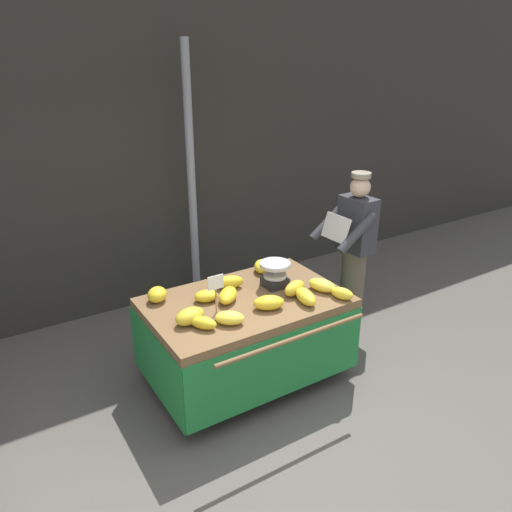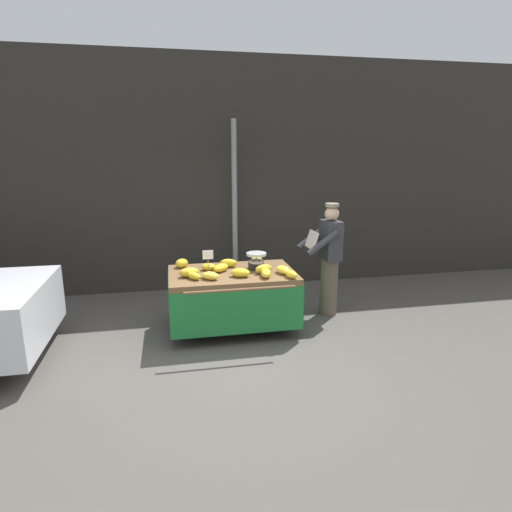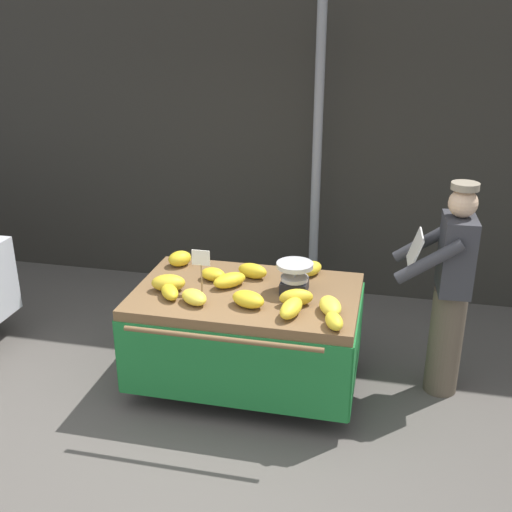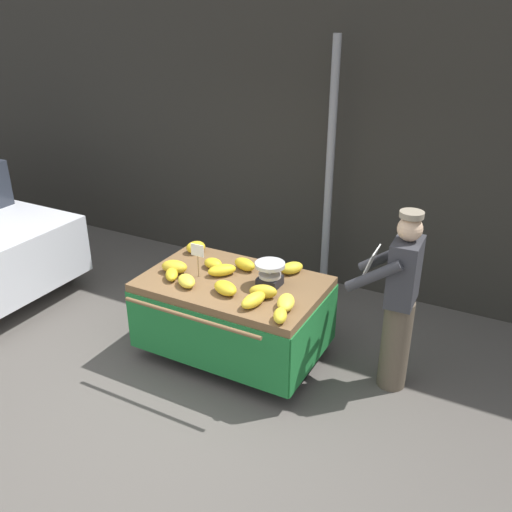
{
  "view_description": "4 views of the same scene",
  "coord_description": "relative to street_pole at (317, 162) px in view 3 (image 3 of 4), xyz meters",
  "views": [
    {
      "loc": [
        -1.86,
        -2.28,
        2.88
      ],
      "look_at": [
        0.29,
        1.18,
        1.17
      ],
      "focal_mm": 35.21,
      "sensor_mm": 36.0,
      "label": 1
    },
    {
      "loc": [
        -0.68,
        -4.51,
        2.47
      ],
      "look_at": [
        0.43,
        0.98,
        1.08
      ],
      "focal_mm": 30.01,
      "sensor_mm": 36.0,
      "label": 2
    },
    {
      "loc": [
        1.13,
        -3.11,
        2.86
      ],
      "look_at": [
        0.2,
        1.0,
        1.17
      ],
      "focal_mm": 43.42,
      "sensor_mm": 36.0,
      "label": 3
    },
    {
      "loc": [
        2.49,
        -2.91,
        3.25
      ],
      "look_at": [
        0.29,
        1.21,
        1.08
      ],
      "focal_mm": 38.46,
      "sensor_mm": 36.0,
      "label": 4
    }
  ],
  "objects": [
    {
      "name": "banana_bunch_11",
      "position": [
        0.13,
        -1.25,
        -0.58
      ],
      "size": [
        0.25,
        0.28,
        0.11
      ],
      "primitive_type": "ellipsoid",
      "rotation": [
        0.0,
        0.0,
        2.59
      ],
      "color": "yellow",
      "rests_on": "banana_cart"
    },
    {
      "name": "ground_plane",
      "position": [
        -0.41,
        -2.73,
        -1.48
      ],
      "size": [
        60.0,
        60.0,
        0.0
      ],
      "primitive_type": "plane",
      "color": "#514C47"
    },
    {
      "name": "weighing_scale",
      "position": [
        0.06,
        -1.58,
        -0.52
      ],
      "size": [
        0.28,
        0.28,
        0.24
      ],
      "color": "black",
      "rests_on": "banana_cart"
    },
    {
      "name": "banana_bunch_8",
      "position": [
        -0.44,
        -1.61,
        -0.58
      ],
      "size": [
        0.3,
        0.31,
        0.11
      ],
      "primitive_type": "ellipsoid",
      "rotation": [
        0.0,
        0.0,
        2.4
      ],
      "color": "gold",
      "rests_on": "banana_cart"
    },
    {
      "name": "banana_bunch_4",
      "position": [
        -0.62,
        -1.95,
        -0.59
      ],
      "size": [
        0.28,
        0.26,
        0.1
      ],
      "primitive_type": "ellipsoid",
      "rotation": [
        0.0,
        0.0,
        0.91
      ],
      "color": "yellow",
      "rests_on": "banana_cart"
    },
    {
      "name": "banana_bunch_10",
      "position": [
        -0.22,
        -1.91,
        -0.58
      ],
      "size": [
        0.3,
        0.25,
        0.12
      ],
      "primitive_type": "ellipsoid",
      "rotation": [
        0.0,
        0.0,
        1.19
      ],
      "color": "gold",
      "rests_on": "banana_cart"
    },
    {
      "name": "price_sign",
      "position": [
        -0.63,
        -1.74,
        -0.39
      ],
      "size": [
        0.14,
        0.01,
        0.34
      ],
      "color": "#997A51",
      "rests_on": "banana_cart"
    },
    {
      "name": "banana_bunch_9",
      "position": [
        0.1,
        -1.99,
        -0.58
      ],
      "size": [
        0.18,
        0.3,
        0.12
      ],
      "primitive_type": "ellipsoid",
      "rotation": [
        0.0,
        0.0,
        2.94
      ],
      "color": "yellow",
      "rests_on": "banana_cart"
    },
    {
      "name": "banana_bunch_0",
      "position": [
        -0.83,
        -1.9,
        -0.59
      ],
      "size": [
        0.23,
        0.25,
        0.1
      ],
      "primitive_type": "ellipsoid",
      "rotation": [
        0.0,
        0.0,
        0.6
      ],
      "color": "gold",
      "rests_on": "banana_cart"
    },
    {
      "name": "banana_cart",
      "position": [
        -0.3,
        -1.66,
        -0.86
      ],
      "size": [
        1.74,
        1.3,
        0.85
      ],
      "color": "brown",
      "rests_on": "ground"
    },
    {
      "name": "banana_bunch_1",
      "position": [
        -0.31,
        -1.4,
        -0.58
      ],
      "size": [
        0.27,
        0.19,
        0.12
      ],
      "primitive_type": "ellipsoid",
      "rotation": [
        0.0,
        0.0,
        1.31
      ],
      "color": "gold",
      "rests_on": "banana_cart"
    },
    {
      "name": "banana_bunch_3",
      "position": [
        -0.61,
        -1.51,
        -0.59
      ],
      "size": [
        0.24,
        0.2,
        0.1
      ],
      "primitive_type": "ellipsoid",
      "rotation": [
        0.0,
        0.0,
        1.3
      ],
      "color": "gold",
      "rests_on": "banana_cart"
    },
    {
      "name": "vendor_person",
      "position": [
        1.21,
        -1.37,
        -0.61
      ],
      "size": [
        0.59,
        0.53,
        1.71
      ],
      "color": "brown",
      "rests_on": "ground"
    },
    {
      "name": "banana_bunch_5",
      "position": [
        -0.88,
        -1.78,
        -0.58
      ],
      "size": [
        0.29,
        0.22,
        0.13
      ],
      "primitive_type": "ellipsoid",
      "rotation": [
        0.0,
        0.0,
        1.8
      ],
      "color": "gold",
      "rests_on": "banana_cart"
    },
    {
      "name": "back_wall",
      "position": [
        -0.41,
        0.44,
        0.54
      ],
      "size": [
        16.0,
        0.24,
        4.04
      ],
      "primitive_type": "cube",
      "color": "#2D2B26",
      "rests_on": "ground"
    },
    {
      "name": "banana_bunch_7",
      "position": [
        0.42,
        -2.1,
        -0.59
      ],
      "size": [
        0.18,
        0.23,
        0.1
      ],
      "primitive_type": "ellipsoid",
      "rotation": [
        0.0,
        0.0,
        0.38
      ],
      "color": "yellow",
      "rests_on": "banana_cart"
    },
    {
      "name": "banana_bunch_12",
      "position": [
        0.37,
        -1.88,
        -0.58
      ],
      "size": [
        0.23,
        0.3,
        0.11
      ],
      "primitive_type": "ellipsoid",
      "rotation": [
        0.0,
        0.0,
        0.32
      ],
      "color": "yellow",
      "rests_on": "banana_cart"
    },
    {
      "name": "street_pole",
      "position": [
        0.0,
        0.0,
        0.0
      ],
      "size": [
        0.09,
        0.09,
        2.97
      ],
      "primitive_type": "cylinder",
      "color": "gray",
      "rests_on": "ground"
    },
    {
      "name": "banana_bunch_2",
      "position": [
        -0.96,
        -1.29,
        -0.58
      ],
      "size": [
        0.25,
        0.26,
        0.13
      ],
      "primitive_type": "ellipsoid",
      "rotation": [
        0.0,
        0.0,
        2.51
      ],
      "color": "gold",
      "rests_on": "banana_cart"
    },
    {
      "name": "banana_bunch_6",
      "position": [
        0.11,
        -1.82,
        -0.58
      ],
      "size": [
        0.28,
        0.2,
        0.13
      ],
      "primitive_type": "ellipsoid",
      "rotation": [
        0.0,
        0.0,
        1.91
      ],
      "color": "gold",
      "rests_on": "banana_cart"
    }
  ]
}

